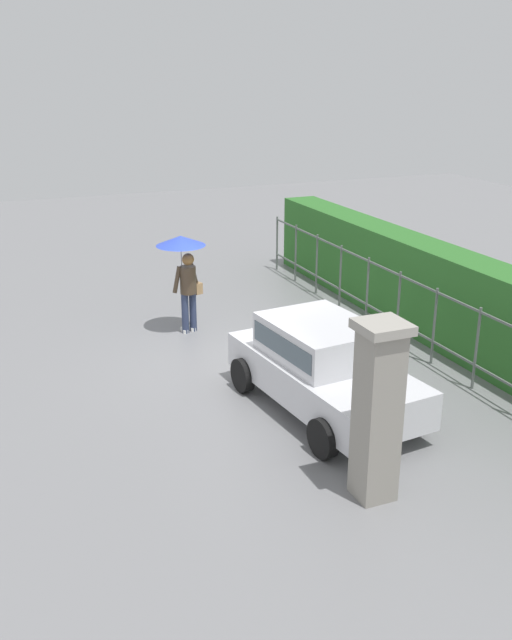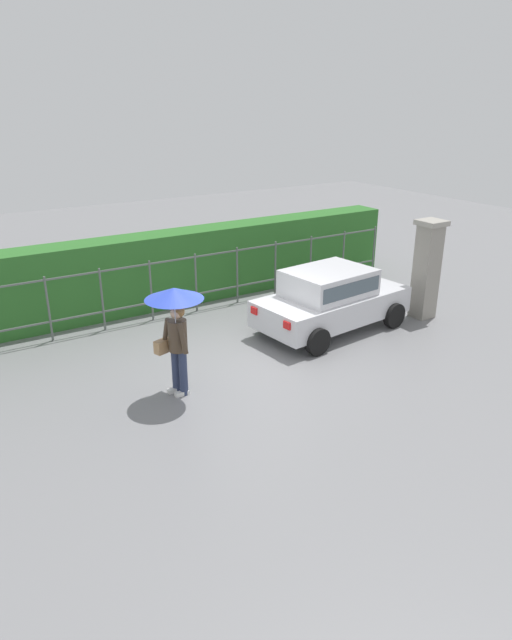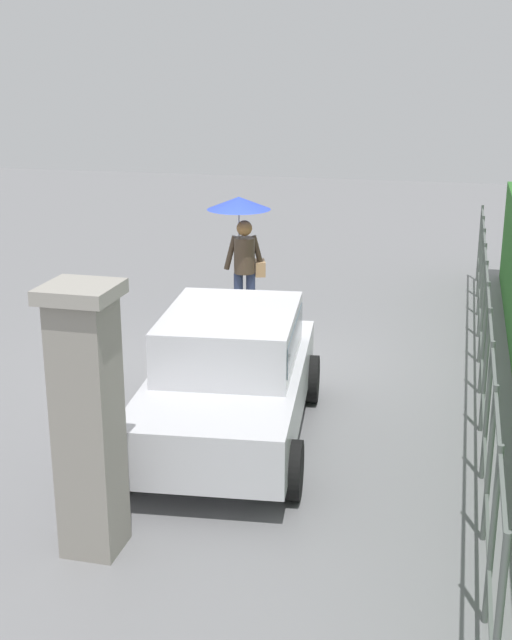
{
  "view_description": "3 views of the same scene",
  "coord_description": "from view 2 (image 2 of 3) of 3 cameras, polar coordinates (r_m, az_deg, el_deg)",
  "views": [
    {
      "loc": [
        11.6,
        -4.41,
        5.26
      ],
      "look_at": [
        0.6,
        0.12,
        1.01
      ],
      "focal_mm": 39.24,
      "sensor_mm": 36.0,
      "label": 1
    },
    {
      "loc": [
        -5.6,
        -8.97,
        5.08
      ],
      "look_at": [
        -0.09,
        -0.17,
        1.0
      ],
      "focal_mm": 31.7,
      "sensor_mm": 36.0,
      "label": 2
    },
    {
      "loc": [
        10.91,
        2.95,
        4.14
      ],
      "look_at": [
        0.47,
        0.38,
        0.82
      ],
      "focal_mm": 47.13,
      "sensor_mm": 36.0,
      "label": 3
    }
  ],
  "objects": [
    {
      "name": "ground_plane",
      "position": [
        11.73,
        -0.06,
        -4.19
      ],
      "size": [
        40.0,
        40.0,
        0.0
      ],
      "primitive_type": "plane",
      "color": "slate"
    },
    {
      "name": "gate_pillar",
      "position": [
        14.34,
        16.83,
        5.0
      ],
      "size": [
        0.6,
        0.6,
        2.42
      ],
      "color": "gray",
      "rests_on": "ground"
    },
    {
      "name": "car",
      "position": [
        13.14,
        7.53,
        2.29
      ],
      "size": [
        3.87,
        2.18,
        1.48
      ],
      "rotation": [
        0.0,
        0.0,
        0.11
      ],
      "color": "silver",
      "rests_on": "ground"
    },
    {
      "name": "pedestrian",
      "position": [
        9.93,
        -8.17,
        0.48
      ],
      "size": [
        1.02,
        1.02,
        2.08
      ],
      "rotation": [
        0.0,
        0.0,
        -2.83
      ],
      "color": "#2D3856",
      "rests_on": "ground"
    },
    {
      "name": "hedge_row",
      "position": [
        15.06,
        -7.62,
        5.35
      ],
      "size": [
        13.05,
        0.9,
        1.9
      ],
      "primitive_type": "cube",
      "color": "#2D6B28",
      "rests_on": "ground"
    },
    {
      "name": "fence_section",
      "position": [
        14.32,
        -6.09,
        4.05
      ],
      "size": [
        12.1,
        0.05,
        1.5
      ],
      "color": "#59605B",
      "rests_on": "ground"
    }
  ]
}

